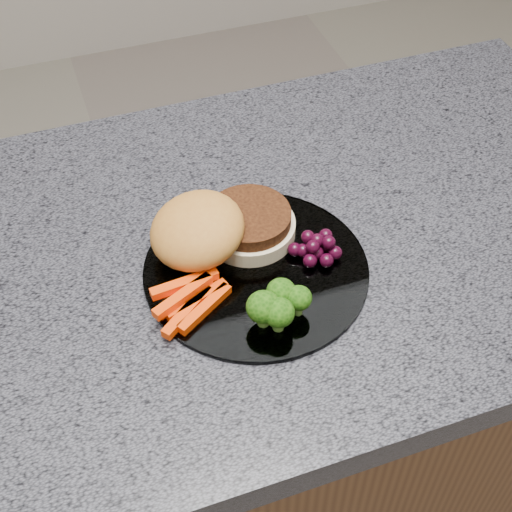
% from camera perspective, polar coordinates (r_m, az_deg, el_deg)
% --- Properties ---
extents(island_cabinet, '(1.20, 0.60, 0.86)m').
position_cam_1_polar(island_cabinet, '(1.23, -3.07, -14.77)').
color(island_cabinet, '#56361D').
rests_on(island_cabinet, ground).
extents(countertop, '(1.20, 0.60, 0.04)m').
position_cam_1_polar(countertop, '(0.86, -4.25, -0.55)').
color(countertop, '#4E4E58').
rests_on(countertop, island_cabinet).
extents(plate, '(0.26, 0.26, 0.01)m').
position_cam_1_polar(plate, '(0.82, 0.00, -1.09)').
color(plate, white).
rests_on(plate, countertop).
extents(burger, '(0.20, 0.14, 0.06)m').
position_cam_1_polar(burger, '(0.83, -3.20, 2.04)').
color(burger, beige).
rests_on(burger, plate).
extents(carrot_sticks, '(0.09, 0.08, 0.02)m').
position_cam_1_polar(carrot_sticks, '(0.78, -5.29, -3.44)').
color(carrot_sticks, '#FC3E04').
rests_on(carrot_sticks, plate).
extents(broccoli, '(0.07, 0.06, 0.04)m').
position_cam_1_polar(broccoli, '(0.75, 1.72, -3.87)').
color(broccoli, '#629837').
rests_on(broccoli, plate).
extents(grape_bunch, '(0.06, 0.05, 0.03)m').
position_cam_1_polar(grape_bunch, '(0.83, 4.88, 0.70)').
color(grape_bunch, black).
rests_on(grape_bunch, plate).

